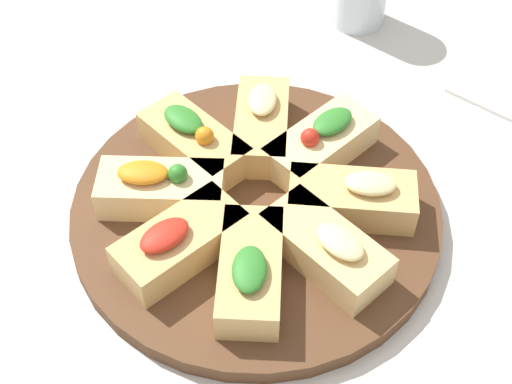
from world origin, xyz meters
The scene contains 10 objects.
ground_plane centered at (0.00, 0.00, 0.00)m, with size 3.00×3.00×0.00m, color beige.
serving_board centered at (0.00, 0.00, 0.01)m, with size 0.32×0.32×0.02m, color #51331E.
focaccia_slice_0 centered at (-0.01, 0.08, 0.03)m, with size 0.06×0.11×0.04m.
focaccia_slice_1 centered at (-0.06, 0.05, 0.03)m, with size 0.11×0.10×0.04m.
focaccia_slice_2 centered at (-0.08, -0.01, 0.03)m, with size 0.11×0.06×0.04m.
focaccia_slice_3 centered at (-0.05, -0.06, 0.03)m, with size 0.11×0.11×0.04m.
focaccia_slice_4 centered at (0.01, -0.08, 0.03)m, with size 0.06×0.11×0.04m.
focaccia_slice_5 centered at (0.06, -0.05, 0.03)m, with size 0.11×0.10×0.04m.
focaccia_slice_6 centered at (0.08, 0.01, 0.03)m, with size 0.11×0.06×0.04m.
focaccia_slice_7 centered at (0.05, 0.06, 0.03)m, with size 0.10×0.11×0.04m.
Camera 1 is at (-0.31, 0.24, 0.48)m, focal length 50.00 mm.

